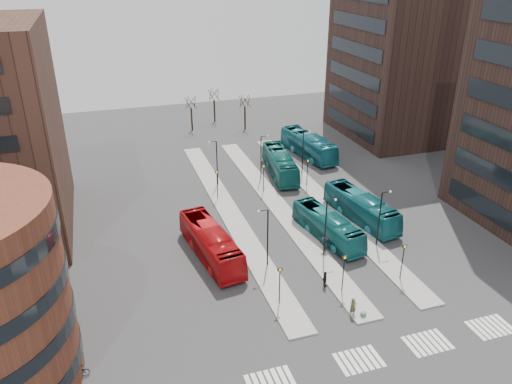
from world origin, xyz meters
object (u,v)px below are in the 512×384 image
object	(u,v)px
teal_bus_b	(280,164)
red_bus	(211,243)
commuter_b	(325,279)
traveller	(353,307)
commuter_a	(217,255)
teal_bus_a	(327,226)
teal_bus_c	(361,207)
teal_bus_d	(308,145)
suitcase	(363,315)
bicycle_far	(77,372)
commuter_c	(324,245)

from	to	relation	value
teal_bus_b	red_bus	bearing A→B (deg)	-120.58
teal_bus_b	commuter_b	xyz separation A→B (m)	(-5.20, -25.73, -0.83)
traveller	commuter_a	xyz separation A→B (m)	(-8.85, 11.20, 0.07)
teal_bus_a	teal_bus_c	xyz separation A→B (m)	(5.39, 2.64, 0.12)
teal_bus_d	commuter_b	world-z (taller)	teal_bus_d
suitcase	commuter_b	world-z (taller)	commuter_b
red_bus	commuter_a	distance (m)	1.52
commuter_a	traveller	bearing A→B (deg)	113.57
suitcase	red_bus	size ratio (longest dim) A/B	0.04
commuter_b	traveller	bearing A→B (deg)	-159.11
bicycle_far	teal_bus_d	bearing A→B (deg)	-45.41
teal_bus_b	commuter_b	size ratio (longest dim) A/B	7.34
teal_bus_c	suitcase	bearing A→B (deg)	-126.31
commuter_b	commuter_c	xyz separation A→B (m)	(2.46, 5.42, 0.08)
teal_bus_c	bicycle_far	size ratio (longest dim) A/B	6.55
teal_bus_c	teal_bus_b	bearing A→B (deg)	96.57
commuter_a	commuter_c	world-z (taller)	commuter_a
suitcase	bicycle_far	world-z (taller)	bicycle_far
teal_bus_b	teal_bus_d	world-z (taller)	teal_bus_d
teal_bus_a	bicycle_far	distance (m)	28.27
red_bus	teal_bus_a	size ratio (longest dim) A/B	1.12
commuter_b	teal_bus_b	bearing A→B (deg)	3.01
teal_bus_d	commuter_a	bearing A→B (deg)	-137.58
suitcase	traveller	bearing A→B (deg)	125.99
teal_bus_d	traveller	xyz separation A→B (m)	(-11.29, -35.62, -0.87)
suitcase	teal_bus_a	distance (m)	13.13
traveller	commuter_b	world-z (taller)	traveller
teal_bus_c	commuter_a	xyz separation A→B (m)	(-17.69, -3.72, -0.66)
teal_bus_c	commuter_c	distance (m)	8.57
teal_bus_b	traveller	world-z (taller)	teal_bus_b
suitcase	commuter_a	size ratio (longest dim) A/B	0.27
teal_bus_b	teal_bus_d	distance (m)	8.57
red_bus	teal_bus_d	world-z (taller)	teal_bus_d
commuter_a	commuter_b	distance (m)	10.76
teal_bus_b	traveller	size ratio (longest dim) A/B	6.94
teal_bus_a	traveller	bearing A→B (deg)	-115.57
commuter_a	commuter_b	bearing A→B (deg)	126.17
bicycle_far	traveller	bearing A→B (deg)	-92.23
teal_bus_a	traveller	world-z (taller)	teal_bus_a
traveller	teal_bus_d	bearing A→B (deg)	70.46
red_bus	teal_bus_b	xyz separation A→B (m)	(13.88, 17.64, 0.00)
commuter_b	commuter_a	bearing A→B (deg)	65.34
suitcase	teal_bus_c	world-z (taller)	teal_bus_c
teal_bus_c	commuter_c	bearing A→B (deg)	-152.12
suitcase	commuter_a	xyz separation A→B (m)	(-9.59, 11.71, 0.66)
teal_bus_c	teal_bus_d	bearing A→B (deg)	74.60
teal_bus_b	teal_bus_c	world-z (taller)	teal_bus_b
suitcase	traveller	distance (m)	1.07
red_bus	commuter_c	distance (m)	11.49
traveller	commuter_b	distance (m)	4.45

